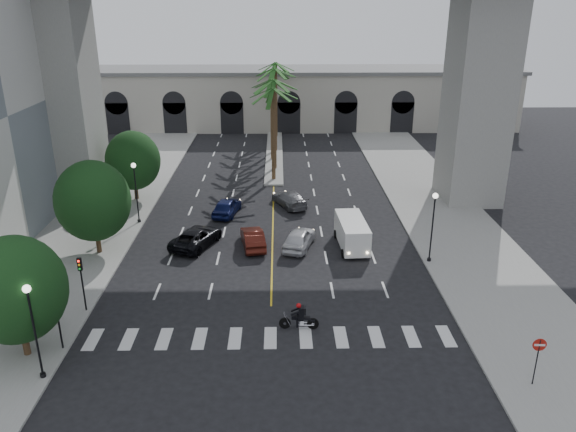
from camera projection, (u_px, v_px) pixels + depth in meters
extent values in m
plane|color=black|center=(271.00, 324.00, 33.12)|extent=(140.00, 140.00, 0.00)
cube|color=gray|center=(93.00, 227.00, 46.84)|extent=(8.00, 100.00, 0.15)
cube|color=gray|center=(450.00, 225.00, 47.32)|extent=(8.00, 100.00, 0.15)
cube|color=gray|center=(274.00, 155.00, 68.51)|extent=(2.00, 24.00, 0.20)
cube|color=#B5B0A2|center=(275.00, 99.00, 82.95)|extent=(70.00, 10.00, 8.00)
cube|color=slate|center=(275.00, 70.00, 81.41)|extent=(71.00, 10.50, 0.50)
cube|color=gray|center=(479.00, 89.00, 50.17)|extent=(5.00, 6.00, 20.80)
cube|color=gray|center=(63.00, 90.00, 49.58)|extent=(5.00, 6.00, 20.80)
cylinder|color=#47331E|center=(273.00, 136.00, 57.51)|extent=(0.40, 0.40, 9.50)
cylinder|color=#47331E|center=(275.00, 126.00, 61.18)|extent=(0.40, 0.40, 9.80)
cylinder|color=#47331E|center=(272.00, 121.00, 65.00)|extent=(0.40, 0.40, 9.30)
cylinder|color=#47331E|center=(275.00, 111.00, 68.59)|extent=(0.40, 0.40, 10.10)
cylinder|color=#47331E|center=(274.00, 108.00, 72.40)|extent=(0.40, 0.40, 9.60)
cylinder|color=#47331E|center=(276.00, 101.00, 76.08)|extent=(0.40, 0.40, 9.90)
cylinder|color=#382616|center=(25.00, 337.00, 29.70)|extent=(0.36, 0.36, 2.34)
ellipsoid|color=black|center=(15.00, 290.00, 28.66)|extent=(5.20, 5.20, 5.72)
cylinder|color=#382616|center=(98.00, 239.00, 41.80)|extent=(0.36, 0.36, 2.45)
ellipsoid|color=black|center=(93.00, 201.00, 40.71)|extent=(5.44, 5.44, 5.98)
cylinder|color=#382616|center=(136.00, 189.00, 53.02)|extent=(0.36, 0.36, 2.27)
ellipsoid|color=black|center=(133.00, 160.00, 52.01)|extent=(5.04, 5.04, 5.54)
cylinder|color=black|center=(43.00, 376.00, 28.22)|extent=(0.28, 0.28, 0.36)
cylinder|color=black|center=(35.00, 335.00, 27.34)|extent=(0.11, 0.11, 5.00)
sphere|color=white|center=(27.00, 289.00, 26.42)|extent=(0.40, 0.40, 0.40)
cylinder|color=black|center=(139.00, 222.00, 47.79)|extent=(0.28, 0.28, 0.36)
cylinder|color=black|center=(137.00, 195.00, 46.92)|extent=(0.11, 0.11, 5.00)
sphere|color=white|center=(133.00, 165.00, 46.00)|extent=(0.40, 0.40, 0.40)
cylinder|color=black|center=(429.00, 260.00, 40.70)|extent=(0.28, 0.28, 0.36)
cylinder|color=black|center=(432.00, 230.00, 39.82)|extent=(0.11, 0.11, 5.00)
sphere|color=white|center=(435.00, 196.00, 38.90)|extent=(0.40, 0.40, 0.40)
cylinder|color=black|center=(59.00, 322.00, 29.98)|extent=(0.10, 0.10, 3.50)
cube|color=black|center=(54.00, 298.00, 29.44)|extent=(0.25, 0.18, 0.80)
cylinder|color=black|center=(83.00, 287.00, 33.71)|extent=(0.10, 0.10, 3.50)
cube|color=black|center=(80.00, 264.00, 33.17)|extent=(0.25, 0.18, 0.80)
cylinder|color=black|center=(285.00, 323.00, 32.54)|extent=(0.69, 0.15, 0.68)
cylinder|color=black|center=(313.00, 324.00, 32.48)|extent=(0.69, 0.15, 0.68)
cube|color=silver|center=(300.00, 322.00, 32.48)|extent=(0.47, 0.34, 0.30)
cube|color=black|center=(297.00, 317.00, 32.37)|extent=(0.64, 0.29, 0.23)
cube|color=black|center=(306.00, 318.00, 32.37)|extent=(0.53, 0.30, 0.14)
cylinder|color=black|center=(289.00, 313.00, 32.30)|extent=(0.07, 0.63, 0.03)
cube|color=black|center=(301.00, 311.00, 32.22)|extent=(0.32, 0.45, 0.59)
cube|color=black|center=(305.00, 311.00, 32.19)|extent=(0.18, 0.35, 0.43)
sphere|color=#AB0B0E|center=(299.00, 306.00, 32.09)|extent=(0.30, 0.30, 0.30)
imported|color=silver|center=(299.00, 238.00, 42.98)|extent=(3.04, 4.86, 1.54)
imported|color=#42130D|center=(253.00, 238.00, 43.11)|extent=(2.25, 4.61, 1.46)
imported|color=black|center=(196.00, 237.00, 43.29)|extent=(4.17, 5.74, 1.45)
imported|color=slate|center=(289.00, 199.00, 51.72)|extent=(3.71, 5.17, 1.39)
imported|color=#10184C|center=(227.00, 207.00, 49.58)|extent=(2.62, 4.71, 1.52)
cube|color=white|center=(352.00, 232.00, 42.86)|extent=(2.21, 5.32, 1.93)
cube|color=black|center=(358.00, 242.00, 40.48)|extent=(1.80, 0.34, 0.82)
cylinder|color=black|center=(344.00, 254.00, 41.43)|extent=(0.31, 0.69, 0.68)
cylinder|color=black|center=(368.00, 253.00, 41.55)|extent=(0.31, 0.69, 0.68)
cylinder|color=black|center=(336.00, 234.00, 44.84)|extent=(0.31, 0.69, 0.68)
cylinder|color=black|center=(359.00, 233.00, 44.96)|extent=(0.31, 0.69, 0.68)
imported|color=black|center=(29.00, 251.00, 40.40)|extent=(0.94, 0.88, 1.53)
cylinder|color=black|center=(536.00, 363.00, 27.27)|extent=(0.06, 0.06, 2.70)
cylinder|color=#A0130B|center=(540.00, 345.00, 26.89)|extent=(0.68, 0.07, 0.68)
cube|color=silver|center=(540.00, 345.00, 26.89)|extent=(0.52, 0.05, 0.11)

